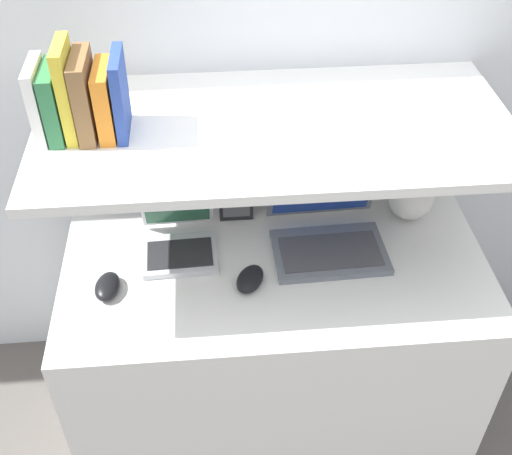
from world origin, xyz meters
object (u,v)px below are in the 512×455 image
Objects in this scene: table_lamp at (417,165)px; router_box at (235,199)px; book_green at (54,102)px; laptop_large at (327,233)px; book_white at (39,101)px; second_mouse at (107,286)px; book_brown at (85,96)px; book_blue at (120,95)px; book_yellow at (67,91)px; book_orange at (106,101)px; laptop_small at (179,240)px; computer_mouse at (250,279)px.

table_lamp reaches higher than router_box.
book_green is at bearing -158.96° from router_box.
laptop_large is 0.91m from book_white.
laptop_large is 2.93× the size of second_mouse.
book_brown is 1.00× the size of book_blue.
book_white is (-0.49, -0.17, 0.48)m from router_box.
book_blue reaches higher than router_box.
laptop_large reaches higher than router_box.
router_box is at bearing 146.34° from laptop_large.
second_mouse is at bearing -122.87° from book_blue.
book_yellow is at bearing -173.39° from table_lamp.
book_yellow is 1.35× the size of book_orange.
laptop_small is 0.54m from book_brown.
book_orange is (0.09, 0.00, -0.03)m from book_yellow.
table_lamp is at bearing 26.58° from computer_mouse.
book_yellow reaches higher than book_green.
second_mouse is (-0.95, -0.26, -0.18)m from table_lamp.
router_box is 0.60× the size of book_green.
book_orange is at bearing -172.74° from table_lamp.
book_white is at bearing -160.43° from router_box.
table_lamp is at bearing 7.26° from book_orange.
book_yellow is (-0.44, 0.16, 0.54)m from computer_mouse.
laptop_large is 1.65× the size of book_blue.
laptop_small is at bearing 177.88° from laptop_large.
book_blue is at bearing 57.13° from second_mouse.
book_white is 0.08m from book_yellow.
second_mouse is 0.66× the size of book_orange.
laptop_large is 1.42× the size of book_yellow.
book_white is at bearing 180.00° from book_yellow.
book_yellow reaches higher than book_white.
book_blue is at bearing 0.00° from book_white.
laptop_large is 0.87m from book_green.
book_brown is (-0.19, -0.01, 0.51)m from laptop_small.
book_orange is (0.16, 0.00, -0.01)m from book_white.
table_lamp is at bearing 15.59° from second_mouse.
second_mouse is 0.54m from book_orange.
table_lamp is 0.92m from book_blue.
computer_mouse is (-0.25, -0.15, -0.02)m from laptop_large.
laptop_large is 1.77× the size of book_white.
book_yellow reaches higher than book_blue.
book_brown reaches higher than book_white.
laptop_small is at bearing 2.35° from book_green.
computer_mouse is at bearing -19.67° from book_yellow.
second_mouse is at bearing -55.29° from book_white.
second_mouse is 1.08× the size of router_box.
book_white is 0.04m from book_green.
book_yellow reaches higher than computer_mouse.
router_box is 0.45× the size of book_yellow.
book_orange reaches higher than computer_mouse.
book_blue is at bearing -148.88° from router_box.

